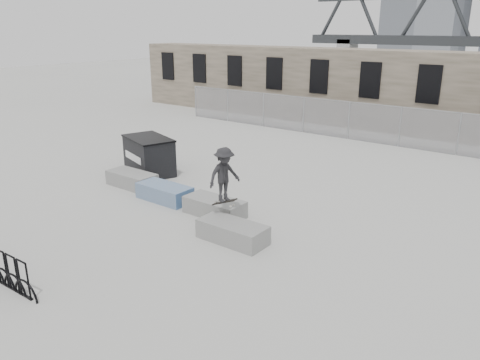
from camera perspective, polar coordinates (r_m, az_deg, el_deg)
name	(u,v)px	position (r m, az deg, el deg)	size (l,w,h in m)	color
ground	(187,207)	(15.83, -6.50, -3.25)	(120.00, 120.00, 0.00)	#AFAFAA
stone_wall	(378,90)	(28.92, 16.44, 10.53)	(36.00, 2.58, 4.50)	#665B4B
chainlink_fence	(349,120)	(25.69, 13.11, 7.15)	(22.06, 0.06, 2.02)	gray
planter_far_left	(132,179)	(18.08, -13.05, 0.14)	(2.00, 0.90, 0.55)	gray
planter_center_left	(165,192)	(16.43, -9.18, -1.46)	(2.00, 0.90, 0.55)	#34609E
planter_center_right	(214,206)	(14.96, -3.13, -3.23)	(2.00, 0.90, 0.55)	gray
planter_offset	(233,231)	(13.19, -0.92, -6.26)	(2.00, 0.90, 0.55)	gray
dumpster	(149,155)	(19.44, -11.03, 2.97)	(2.62, 2.05, 1.51)	black
skateboarder	(224,175)	(13.27, -1.93, 0.64)	(0.83, 1.14, 1.77)	black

